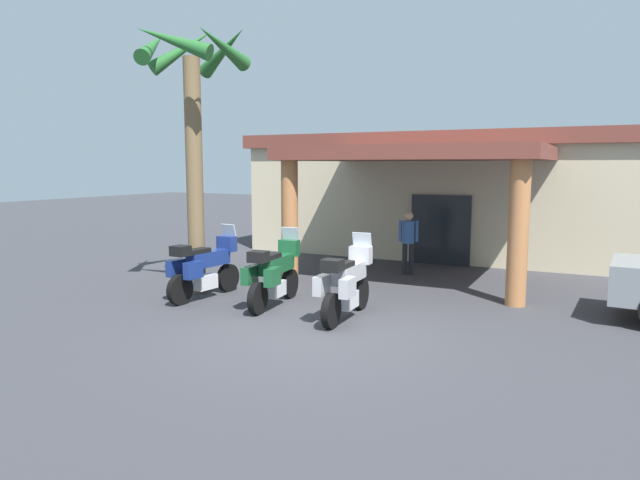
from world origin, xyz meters
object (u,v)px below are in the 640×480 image
motorcycle_silver (346,283)px  motel_building (461,193)px  motorcycle_blue (204,268)px  pedestrian (408,238)px  palm_tree_roadside (193,102)px  motorcycle_green (274,274)px

motorcycle_silver → motel_building: bearing=-2.4°
motorcycle_blue → pedestrian: pedestrian is taller
motel_building → motorcycle_blue: 10.12m
motorcycle_silver → palm_tree_roadside: 5.58m
pedestrian → motel_building: bearing=-23.9°
motel_building → motorcycle_blue: size_ratio=6.39×
motorcycle_silver → palm_tree_roadside: (-4.14, 0.51, 3.71)m
motorcycle_silver → motorcycle_blue: bearing=85.4°
motel_building → palm_tree_roadside: size_ratio=2.23×
motorcycle_green → pedestrian: pedestrian is taller
motel_building → palm_tree_roadside: bearing=-115.1°
motorcycle_silver → pedestrian: bearing=1.6°
motel_building → motorcycle_blue: motel_building is taller
motorcycle_blue → motorcycle_silver: size_ratio=1.00×
motorcycle_green → pedestrian: size_ratio=1.27×
motorcycle_green → motorcycle_silver: bearing=-102.3°
motorcycle_blue → motorcycle_silver: (3.57, -0.07, 0.00)m
palm_tree_roadside → motel_building: bearing=66.3°
motel_building → motorcycle_blue: bearing=-111.1°
motel_building → motorcycle_silver: size_ratio=6.39×
motel_building → motorcycle_silver: motel_building is taller
motel_building → motorcycle_silver: 9.61m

